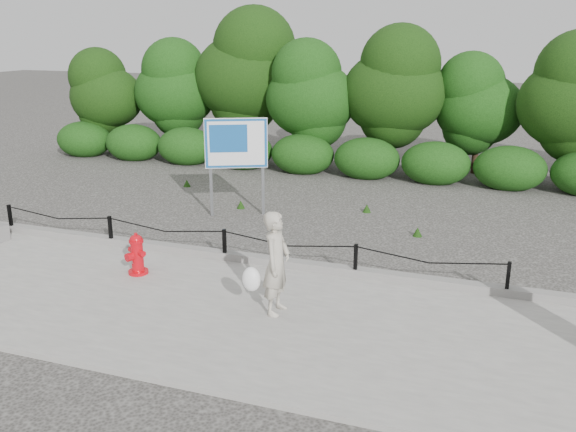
{
  "coord_description": "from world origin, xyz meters",
  "views": [
    {
      "loc": [
        4.65,
        -9.71,
        4.22
      ],
      "look_at": [
        1.19,
        0.2,
        1.0
      ],
      "focal_mm": 38.0,
      "sensor_mm": 36.0,
      "label": 1
    }
  ],
  "objects": [
    {
      "name": "pedestrian",
      "position": [
        1.67,
        -1.76,
        0.86
      ],
      "size": [
        0.69,
        0.59,
        1.6
      ],
      "rotation": [
        0.0,
        0.0,
        1.54
      ],
      "color": "#B0A897",
      "rests_on": "sidewalk"
    },
    {
      "name": "sidewalk",
      "position": [
        0.0,
        -2.0,
        0.04
      ],
      "size": [
        14.0,
        4.0,
        0.08
      ],
      "primitive_type": "cube",
      "color": "gray",
      "rests_on": "ground"
    },
    {
      "name": "curb",
      "position": [
        0.0,
        0.05,
        0.15
      ],
      "size": [
        14.0,
        0.22,
        0.14
      ],
      "primitive_type": "cube",
      "color": "slate",
      "rests_on": "sidewalk"
    },
    {
      "name": "advertising_sign",
      "position": [
        -1.03,
        2.93,
        1.63
      ],
      "size": [
        1.33,
        0.66,
        2.31
      ],
      "rotation": [
        0.0,
        0.0,
        0.43
      ],
      "color": "slate",
      "rests_on": "ground"
    },
    {
      "name": "chain_barrier",
      "position": [
        0.0,
        0.0,
        0.46
      ],
      "size": [
        10.06,
        0.06,
        0.6
      ],
      "color": "black",
      "rests_on": "sidewalk"
    },
    {
      "name": "fire_hydrant",
      "position": [
        -1.17,
        -1.13,
        0.44
      ],
      "size": [
        0.46,
        0.46,
        0.75
      ],
      "rotation": [
        0.0,
        0.0,
        -0.4
      ],
      "color": "red",
      "rests_on": "sidewalk"
    },
    {
      "name": "ground",
      "position": [
        0.0,
        0.0,
        0.0
      ],
      "size": [
        90.0,
        90.0,
        0.0
      ],
      "primitive_type": "plane",
      "color": "#2D2B28",
      "rests_on": "ground"
    },
    {
      "name": "treeline",
      "position": [
        -0.02,
        8.99,
        2.46
      ],
      "size": [
        19.95,
        3.68,
        4.86
      ],
      "color": "black",
      "rests_on": "ground"
    }
  ]
}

